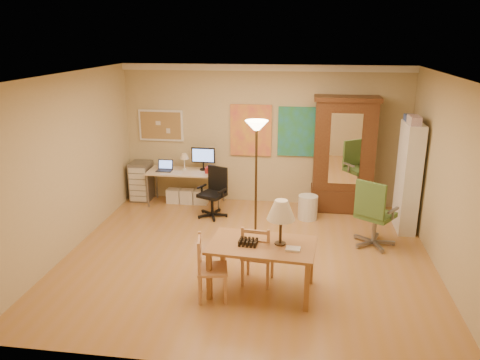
# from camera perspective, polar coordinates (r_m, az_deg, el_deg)

# --- Properties ---
(floor) EXTENTS (5.50, 5.50, 0.00)m
(floor) POSITION_cam_1_polar(r_m,az_deg,el_deg) (7.22, 0.91, -9.28)
(floor) COLOR #AD793D
(floor) RESTS_ON ground
(crown_molding) EXTENTS (5.50, 0.08, 0.12)m
(crown_molding) POSITION_cam_1_polar(r_m,az_deg,el_deg) (8.92, 3.02, 13.52)
(crown_molding) COLOR white
(crown_molding) RESTS_ON floor
(corkboard) EXTENTS (0.90, 0.04, 0.62)m
(corkboard) POSITION_cam_1_polar(r_m,az_deg,el_deg) (9.47, -9.61, 6.58)
(corkboard) COLOR #AB8050
(corkboard) RESTS_ON floor
(art_panel_left) EXTENTS (0.80, 0.04, 1.00)m
(art_panel_left) POSITION_cam_1_polar(r_m,az_deg,el_deg) (9.11, 1.33, 6.06)
(art_panel_left) COLOR yellow
(art_panel_left) RESTS_ON floor
(art_panel_right) EXTENTS (0.75, 0.04, 0.95)m
(art_panel_right) POSITION_cam_1_polar(r_m,az_deg,el_deg) (9.05, 7.03, 5.86)
(art_panel_right) COLOR teal
(art_panel_right) RESTS_ON floor
(dining_table) EXTENTS (1.41, 0.91, 1.27)m
(dining_table) POSITION_cam_1_polar(r_m,az_deg,el_deg) (5.98, 3.55, -6.68)
(dining_table) COLOR brown
(dining_table) RESTS_ON floor
(ladder_chair_back) EXTENTS (0.44, 0.42, 0.85)m
(ladder_chair_back) POSITION_cam_1_polar(r_m,az_deg,el_deg) (6.34, 2.13, -9.26)
(ladder_chair_back) COLOR tan
(ladder_chair_back) RESTS_ON floor
(ladder_chair_left) EXTENTS (0.44, 0.45, 0.84)m
(ladder_chair_left) POSITION_cam_1_polar(r_m,az_deg,el_deg) (6.02, -3.65, -10.85)
(ladder_chair_left) COLOR tan
(ladder_chair_left) RESTS_ON floor
(torchiere_lamp) EXTENTS (0.36, 0.36, 1.98)m
(torchiere_lamp) POSITION_cam_1_polar(r_m,az_deg,el_deg) (7.25, 2.01, 4.20)
(torchiere_lamp) COLOR #392B17
(torchiere_lamp) RESTS_ON floor
(computer_desk) EXTENTS (1.49, 0.65, 1.12)m
(computer_desk) POSITION_cam_1_polar(r_m,az_deg,el_deg) (9.29, -6.36, -0.44)
(computer_desk) COLOR beige
(computer_desk) RESTS_ON floor
(office_chair_black) EXTENTS (0.57, 0.57, 0.92)m
(office_chair_black) POSITION_cam_1_polar(r_m,az_deg,el_deg) (8.65, -3.29, -2.88)
(office_chair_black) COLOR black
(office_chair_black) RESTS_ON floor
(office_chair_green) EXTENTS (0.70, 0.70, 1.11)m
(office_chair_green) POSITION_cam_1_polar(r_m,az_deg,el_deg) (7.74, 15.93, -5.68)
(office_chair_green) COLOR slate
(office_chair_green) RESTS_ON floor
(drawer_cart) EXTENTS (0.39, 0.47, 0.78)m
(drawer_cart) POSITION_cam_1_polar(r_m,az_deg,el_deg) (9.67, -11.95, -0.13)
(drawer_cart) COLOR slate
(drawer_cart) RESTS_ON floor
(armoire) EXTENTS (1.18, 0.56, 2.17)m
(armoire) POSITION_cam_1_polar(r_m,az_deg,el_deg) (8.97, 12.46, 2.15)
(armoire) COLOR #3B1A10
(armoire) RESTS_ON floor
(bookshelf) EXTENTS (0.28, 0.74, 1.85)m
(bookshelf) POSITION_cam_1_polar(r_m,az_deg,el_deg) (8.38, 19.82, 0.28)
(bookshelf) COLOR white
(bookshelf) RESTS_ON floor
(wastebin) EXTENTS (0.35, 0.35, 0.44)m
(wastebin) POSITION_cam_1_polar(r_m,az_deg,el_deg) (8.61, 8.27, -3.32)
(wastebin) COLOR silver
(wastebin) RESTS_ON floor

